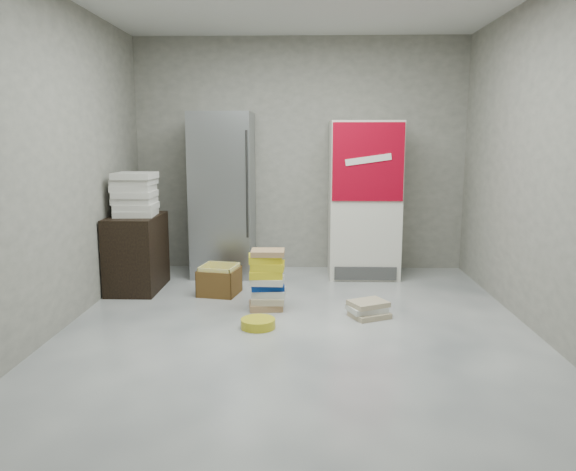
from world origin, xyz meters
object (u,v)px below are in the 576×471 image
(steel_fridge, at_px, (223,195))
(phonebook_stack_main, at_px, (267,280))
(coke_cooler, at_px, (364,199))
(wood_shelf, at_px, (137,253))
(cardboard_box, at_px, (219,282))

(steel_fridge, bearing_deg, phonebook_stack_main, -66.43)
(coke_cooler, height_order, wood_shelf, coke_cooler)
(coke_cooler, relative_size, phonebook_stack_main, 3.13)
(steel_fridge, distance_m, wood_shelf, 1.23)
(coke_cooler, distance_m, phonebook_stack_main, 1.84)
(wood_shelf, bearing_deg, coke_cooler, 16.28)
(steel_fridge, xyz_separation_m, coke_cooler, (1.65, -0.01, -0.05))
(steel_fridge, xyz_separation_m, phonebook_stack_main, (0.61, -1.40, -0.66))
(coke_cooler, height_order, cardboard_box, coke_cooler)
(coke_cooler, height_order, phonebook_stack_main, coke_cooler)
(phonebook_stack_main, bearing_deg, coke_cooler, 52.87)
(steel_fridge, bearing_deg, cardboard_box, -85.18)
(steel_fridge, height_order, cardboard_box, steel_fridge)
(steel_fridge, distance_m, cardboard_box, 1.22)
(cardboard_box, bearing_deg, phonebook_stack_main, -32.15)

